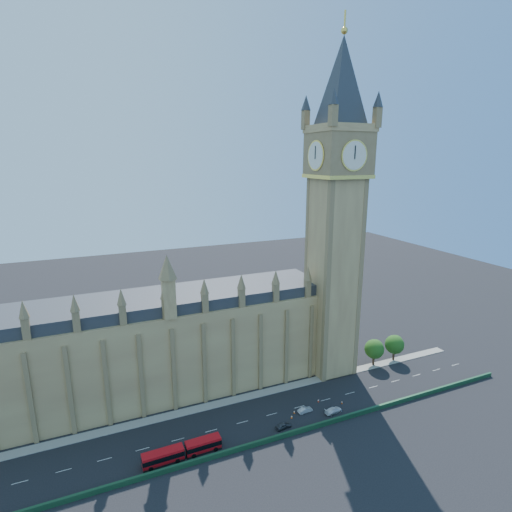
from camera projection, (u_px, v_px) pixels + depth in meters
name	position (u px, v px, depth m)	size (l,w,h in m)	color
ground	(227.00, 426.00, 96.87)	(400.00, 400.00, 0.00)	black
palace_westminster	(108.00, 354.00, 103.72)	(120.00, 20.00, 28.00)	#9D774C
elizabeth_tower	(337.00, 191.00, 110.76)	(20.59, 20.59, 105.00)	#9D774C
bridge_parapet	(240.00, 448.00, 88.68)	(160.00, 0.60, 1.20)	#1E4C2D
kerb_north	(215.00, 404.00, 105.34)	(160.00, 3.00, 0.16)	gray
tree_east_near	(375.00, 348.00, 124.37)	(6.00, 6.00, 8.50)	#382619
tree_east_far	(395.00, 344.00, 127.41)	(6.00, 6.00, 8.50)	#382619
red_bus	(182.00, 451.00, 86.53)	(17.27, 3.03, 2.93)	red
car_grey	(283.00, 426.00, 96.10)	(1.60, 3.98, 1.35)	#383B3F
car_silver	(305.00, 410.00, 102.13)	(1.37, 3.92, 1.29)	#A7ABAF
car_white	(333.00, 410.00, 101.90)	(1.94, 4.78, 1.39)	silver
cone_a	(318.00, 401.00, 106.51)	(0.54, 0.54, 0.74)	black
cone_b	(294.00, 412.00, 101.77)	(0.44, 0.44, 0.67)	black
cone_c	(342.00, 402.00, 105.81)	(0.43, 0.43, 0.66)	black
cone_d	(292.00, 417.00, 99.84)	(0.60, 0.60, 0.74)	black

